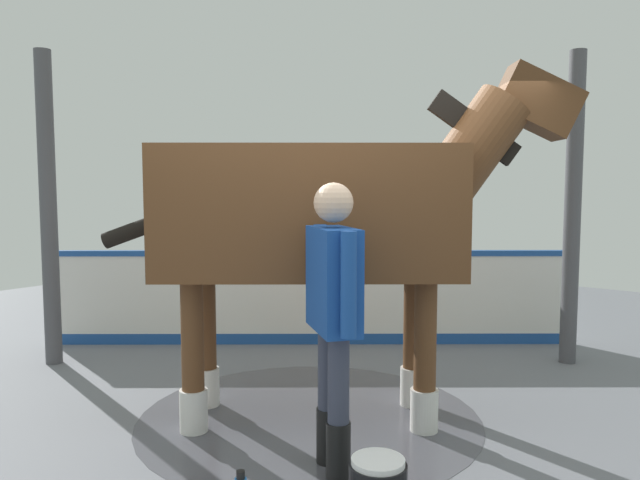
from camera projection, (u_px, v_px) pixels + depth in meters
name	position (u px, v px, depth m)	size (l,w,h in m)	color
ground_plane	(314.00, 443.00, 4.13)	(16.00, 16.00, 0.02)	slate
wet_patch	(309.00, 417.00, 4.56)	(2.60, 2.60, 0.00)	#4C4C54
barrier_wall	(312.00, 301.00, 6.68)	(3.65, 4.59, 1.05)	white
roof_post_near	(573.00, 209.00, 5.87)	(0.16, 0.16, 3.07)	#4C4C51
roof_post_far	(48.00, 210.00, 5.84)	(0.16, 0.16, 3.07)	#4C4C51
horse	(325.00, 216.00, 4.43)	(2.39, 2.89, 2.65)	brown
handler	(333.00, 305.00, 3.61)	(0.49, 0.58, 1.78)	black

